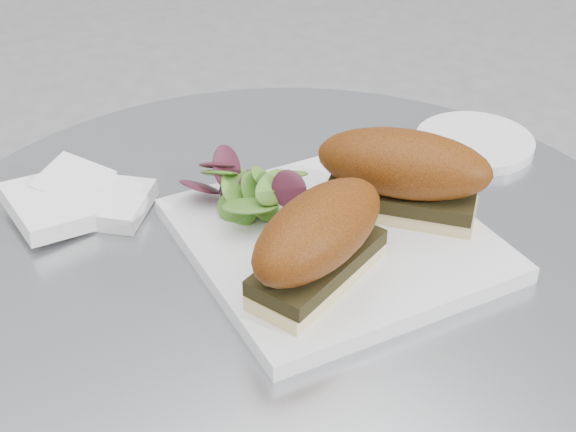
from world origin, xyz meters
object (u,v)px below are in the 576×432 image
Objects in this scene: sandwich_left at (319,239)px; plate at (335,239)px; saucer at (475,142)px; sandwich_right at (403,172)px.

plate is at bearing 22.11° from sandwich_left.
sandwich_left is 0.31m from saucer.
sandwich_right is 1.31× the size of saucer.
sandwich_right is (0.12, 0.04, -0.00)m from sandwich_left.
sandwich_right is (0.07, -0.01, 0.05)m from plate.
saucer is (0.24, 0.06, -0.00)m from plate.
plate is 1.96× the size of saucer.
plate reaches higher than saucer.
sandwich_left reaches higher than plate.
saucer is (0.29, 0.11, -0.05)m from sandwich_left.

